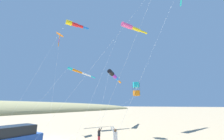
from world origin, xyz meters
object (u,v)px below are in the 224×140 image
parked_car (9,139)px  kite_windsock_green_low_center (114,76)px  person_adult_flyer (115,138)px  kite_windsock_rainbow_low_near (132,28)px  person_child_green_jacket (99,134)px  kite_windsock_small_distant (74,24)px  kite_windsock_orange_high_right (78,72)px  kite_delta_blue_topmost (60,35)px  kite_box_purple_drifting (136,89)px

parked_car → kite_windsock_green_low_center: (-1.77, 16.56, 7.79)m
person_adult_flyer → kite_windsock_rainbow_low_near: kite_windsock_rainbow_low_near is taller
person_child_green_jacket → kite_windsock_rainbow_low_near: size_ratio=0.06×
kite_windsock_small_distant → kite_windsock_orange_high_right: size_ratio=1.35×
person_child_green_jacket → kite_windsock_small_distant: (-11.41, 5.52, 18.36)m
parked_car → kite_windsock_orange_high_right: bearing=118.9°
kite_delta_blue_topmost → parked_car: bearing=-51.6°
kite_windsock_orange_high_right → kite_windsock_rainbow_low_near: (8.77, 4.93, 8.56)m
parked_car → kite_windsock_green_low_center: kite_windsock_green_low_center is taller
kite_box_purple_drifting → kite_windsock_green_low_center: size_ratio=0.74×
kite_box_purple_drifting → kite_windsock_rainbow_low_near: kite_windsock_rainbow_low_near is taller
person_child_green_jacket → kite_windsock_green_low_center: bearing=116.5°
kite_delta_blue_topmost → kite_windsock_rainbow_low_near: bearing=53.1°
parked_car → kite_windsock_green_low_center: bearing=96.1°
parked_car → kite_windsock_small_distant: bearing=124.5°
person_child_green_jacket → kite_windsock_rainbow_low_near: kite_windsock_rainbow_low_near is taller
kite_delta_blue_topmost → kite_box_purple_drifting: bearing=18.3°
kite_delta_blue_topmost → kite_windsock_orange_high_right: kite_delta_blue_topmost is taller
person_child_green_jacket → kite_windsock_rainbow_low_near: 20.54m
parked_car → kite_delta_blue_topmost: kite_delta_blue_topmost is taller
person_adult_flyer → person_child_green_jacket: (-2.53, 1.18, -0.22)m
kite_windsock_small_distant → parked_car: bearing=-55.5°
kite_box_purple_drifting → kite_windsock_green_low_center: (-7.10, 5.92, 3.53)m
person_adult_flyer → kite_windsock_orange_high_right: bearing=149.8°
person_adult_flyer → kite_delta_blue_topmost: bearing=169.1°
person_adult_flyer → person_child_green_jacket: size_ratio=1.31×
parked_car → kite_windsock_rainbow_low_near: bearing=83.2°
kite_windsock_green_low_center → parked_car: bearing=-83.9°
person_adult_flyer → kite_windsock_small_distant: 23.84m
parked_car → kite_windsock_green_low_center: 18.39m
kite_windsock_rainbow_low_near → kite_windsock_orange_high_right: bearing=-150.7°
kite_box_purple_drifting → kite_delta_blue_topmost: size_ratio=0.75×
person_child_green_jacket → kite_box_purple_drifting: kite_box_purple_drifting is taller
kite_windsock_rainbow_low_near → kite_windsock_green_low_center: bearing=-171.1°
kite_windsock_green_low_center → kite_windsock_rainbow_low_near: 9.91m
kite_windsock_rainbow_low_near → person_adult_flyer: bearing=-72.1°
kite_windsock_orange_high_right → kite_windsock_green_low_center: size_ratio=0.99×
person_adult_flyer → kite_windsock_small_distant: bearing=154.3°
kite_windsock_green_low_center → kite_windsock_rainbow_low_near: bearing=8.9°
parked_car → kite_windsock_orange_high_right: 16.28m
person_child_green_jacket → kite_windsock_rainbow_low_near: bearing=97.5°
parked_car → kite_windsock_rainbow_low_near: (2.03, 17.16, 16.93)m
person_child_green_jacket → kite_box_purple_drifting: (1.82, 4.66, 4.50)m
kite_box_purple_drifting → kite_windsock_green_low_center: kite_windsock_green_low_center is taller
kite_windsock_green_low_center → person_child_green_jacket: bearing=-63.5°
kite_box_purple_drifting → kite_windsock_orange_high_right: kite_windsock_orange_high_right is taller
kite_windsock_green_low_center → kite_windsock_rainbow_low_near: (3.80, 0.60, 9.13)m
person_adult_flyer → person_child_green_jacket: 2.80m
kite_delta_blue_topmost → kite_windsock_green_low_center: bearing=68.2°
parked_car → person_adult_flyer: (6.03, 4.80, -0.01)m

